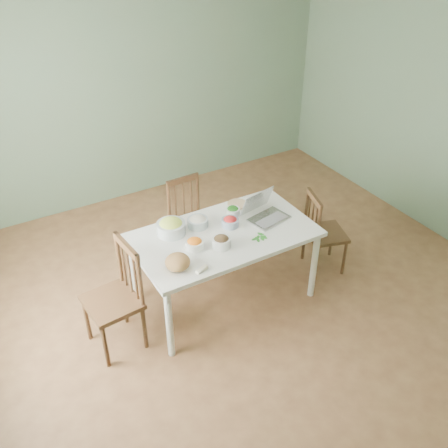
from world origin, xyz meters
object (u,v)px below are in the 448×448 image
chair_far (192,222)px  bread_boule (178,262)px  bowl_squash (171,227)px  laptop (270,209)px  chair_left (111,300)px  dining_table (224,267)px  chair_right (326,232)px

chair_far → bread_boule: size_ratio=4.36×
bowl_squash → laptop: (0.89, -0.25, 0.05)m
chair_far → chair_left: chair_left is taller
dining_table → chair_right: size_ratio=1.85×
bread_boule → bowl_squash: (0.17, 0.48, 0.01)m
bowl_squash → laptop: 0.92m
chair_far → chair_right: chair_far is taller
chair_left → chair_right: size_ratio=1.14×
chair_left → laptop: 1.63m
dining_table → chair_right: bearing=-4.9°
bread_boule → chair_left: bearing=158.7°
laptop → chair_left: bearing=169.7°
chair_far → bread_boule: (-0.62, -0.98, 0.38)m
chair_left → laptop: bearing=85.5°
chair_left → dining_table: bearing=86.8°
chair_far → bread_boule: 1.22m
bread_boule → dining_table: bearing=22.9°
dining_table → chair_far: chair_far is taller
chair_right → bread_boule: (-1.72, -0.15, 0.39)m
bowl_squash → laptop: size_ratio=0.72×
bread_boule → chair_right: bearing=4.8°
bread_boule → laptop: 1.08m
dining_table → chair_far: size_ratio=1.82×
laptop → chair_far: bearing=108.8°
bread_boule → bowl_squash: bowl_squash is taller
chair_left → laptop: same height
chair_far → bowl_squash: (-0.45, -0.50, 0.39)m
chair_right → laptop: (-0.67, 0.08, 0.44)m
chair_far → chair_left: 1.39m
dining_table → bread_boule: bearing=-157.1°
chair_far → laptop: laptop is taller
chair_far → laptop: size_ratio=2.51×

